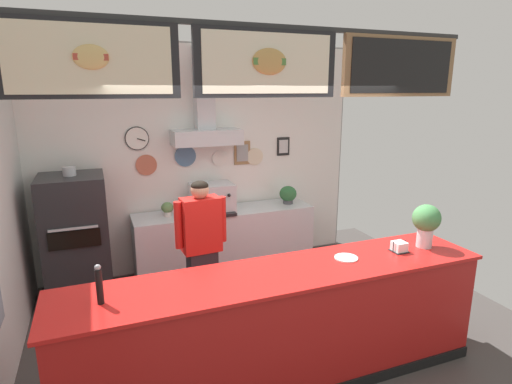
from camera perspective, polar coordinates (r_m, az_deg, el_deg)
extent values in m
plane|color=#3F3A38|center=(4.19, 1.83, -22.25)|extent=(5.93, 5.93, 0.00)
cube|color=gray|center=(5.81, -7.72, 4.47)|extent=(4.46, 0.12, 3.06)
cube|color=white|center=(5.75, -7.56, 4.37)|extent=(4.42, 0.01, 3.02)
cylinder|color=black|center=(5.55, -15.99, 7.07)|extent=(0.30, 0.02, 0.30)
cylinder|color=white|center=(5.54, -15.98, 7.06)|extent=(0.28, 0.01, 0.28)
cube|color=black|center=(5.54, -15.45, 6.92)|extent=(0.10, 0.01, 0.04)
cylinder|color=#C1664C|center=(5.61, -14.79, 3.60)|extent=(0.27, 0.02, 0.27)
cylinder|color=teal|center=(5.67, -9.65, 4.87)|extent=(0.28, 0.02, 0.28)
cylinder|color=white|center=(5.80, -5.05, 4.61)|extent=(0.21, 0.02, 0.21)
cylinder|color=beige|center=(5.96, -0.17, 4.88)|extent=(0.25, 0.02, 0.25)
cube|color=#997047|center=(5.89, -1.91, 5.38)|extent=(0.24, 0.02, 0.33)
cube|color=gray|center=(5.88, -1.88, 5.37)|extent=(0.17, 0.01, 0.24)
cube|color=black|center=(6.12, 3.75, 6.25)|extent=(0.19, 0.02, 0.27)
cube|color=silver|center=(6.11, 3.79, 6.24)|extent=(0.14, 0.01, 0.19)
cube|color=silver|center=(5.52, -6.78, 7.47)|extent=(0.90, 0.40, 0.20)
cube|color=silver|center=(5.57, -7.18, 13.95)|extent=(0.24, 0.24, 1.05)
cube|color=#2D2D2D|center=(3.52, 1.41, 21.76)|extent=(3.94, 0.04, 0.04)
cube|color=black|center=(3.20, -21.66, 16.52)|extent=(1.21, 0.05, 0.53)
cube|color=beige|center=(3.17, -21.65, 16.55)|extent=(1.09, 0.01, 0.46)
ellipsoid|color=#E5BC70|center=(3.16, -21.67, 16.80)|extent=(0.24, 0.04, 0.17)
cube|color=#B74233|center=(3.15, -21.67, 16.81)|extent=(0.23, 0.01, 0.04)
cube|color=black|center=(3.47, 1.58, 17.17)|extent=(1.21, 0.05, 0.53)
cube|color=#F2E5C6|center=(3.44, 1.77, 17.19)|extent=(1.09, 0.01, 0.46)
ellipsoid|color=tan|center=(3.43, 1.85, 17.42)|extent=(0.29, 0.04, 0.20)
cube|color=#51843D|center=(3.42, 1.91, 17.43)|extent=(0.28, 0.01, 0.05)
cube|color=olive|center=(4.16, 19.17, 15.90)|extent=(1.21, 0.05, 0.53)
cube|color=black|center=(4.14, 19.43, 15.90)|extent=(1.09, 0.01, 0.46)
cube|color=#B21916|center=(3.72, 3.46, -18.18)|extent=(3.56, 0.68, 0.99)
cube|color=red|center=(3.48, 3.59, -11.05)|extent=(3.63, 0.71, 0.03)
cube|color=silver|center=(5.77, -4.25, -6.70)|extent=(2.42, 0.59, 0.88)
cube|color=#9FA1A5|center=(5.88, -4.20, -9.28)|extent=(2.30, 0.54, 0.02)
cube|color=#232326|center=(5.34, -23.34, -5.95)|extent=(0.71, 0.70, 1.52)
cube|color=black|center=(4.96, -23.58, -5.98)|extent=(0.54, 0.02, 0.20)
cube|color=#B7BABF|center=(4.90, -23.73, -4.62)|extent=(0.50, 0.02, 0.02)
cylinder|color=#B7BABF|center=(5.14, -24.21, 2.59)|extent=(0.14, 0.14, 0.10)
cube|color=#232328|center=(4.61, -7.26, -12.73)|extent=(0.31, 0.22, 0.83)
cube|color=red|center=(4.34, -7.55, -4.45)|extent=(0.41, 0.25, 0.57)
cylinder|color=red|center=(4.41, -4.63, -3.71)|extent=(0.08, 0.08, 0.49)
cylinder|color=red|center=(4.27, -10.59, -4.49)|extent=(0.08, 0.08, 0.49)
sphere|color=tan|center=(4.24, -7.71, 0.30)|extent=(0.19, 0.19, 0.19)
ellipsoid|color=black|center=(4.23, -7.72, 0.85)|extent=(0.18, 0.18, 0.10)
cube|color=silver|center=(5.52, -6.04, -0.83)|extent=(0.55, 0.41, 0.39)
cylinder|color=#4C4C51|center=(5.28, -6.50, -1.74)|extent=(0.06, 0.06, 0.06)
cube|color=black|center=(5.34, -5.29, -3.24)|extent=(0.49, 0.10, 0.04)
sphere|color=black|center=(5.34, -3.71, -0.44)|extent=(0.04, 0.04, 0.04)
cylinder|color=beige|center=(5.48, -12.00, -2.94)|extent=(0.10, 0.10, 0.06)
ellipsoid|color=#5B844C|center=(5.45, -12.05, -2.10)|extent=(0.15, 0.15, 0.14)
cylinder|color=#4C4C51|center=(5.96, 4.39, -1.30)|extent=(0.14, 0.14, 0.06)
ellipsoid|color=#2D6638|center=(5.93, 4.41, -0.23)|extent=(0.24, 0.24, 0.22)
cylinder|color=black|center=(3.14, -20.65, -12.04)|extent=(0.05, 0.05, 0.25)
sphere|color=gray|center=(3.08, -20.88, -9.62)|extent=(0.04, 0.04, 0.04)
cylinder|color=silver|center=(4.26, 22.09, -5.73)|extent=(0.15, 0.15, 0.19)
cylinder|color=gray|center=(4.28, 22.02, -6.51)|extent=(0.13, 0.13, 0.06)
ellipsoid|color=#47894C|center=(4.20, 22.32, -3.32)|extent=(0.26, 0.26, 0.26)
cylinder|color=white|center=(3.80, 12.25, -8.80)|extent=(0.21, 0.21, 0.01)
cube|color=#262628|center=(4.08, 18.97, -7.65)|extent=(0.13, 0.13, 0.01)
cylinder|color=#262628|center=(4.02, 18.29, -7.17)|extent=(0.01, 0.01, 0.11)
cylinder|color=#262628|center=(4.11, 19.75, -6.86)|extent=(0.01, 0.01, 0.11)
cube|color=white|center=(4.07, 19.02, -7.08)|extent=(0.11, 0.11, 0.09)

